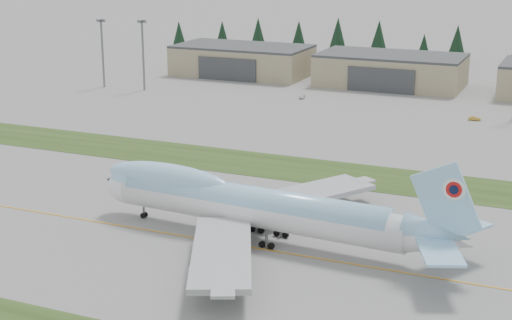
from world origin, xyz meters
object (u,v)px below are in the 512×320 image
at_px(hangar_center, 391,70).
at_px(service_vehicle_a, 302,98).
at_px(service_vehicle_b, 475,120).
at_px(boeing_747_freighter, 253,206).
at_px(hangar_left, 242,60).

height_order(hangar_center, service_vehicle_a, hangar_center).
xyz_separation_m(hangar_center, service_vehicle_a, (-20.10, -32.02, -5.39)).
relative_size(service_vehicle_a, service_vehicle_b, 1.08).
bearing_deg(service_vehicle_b, hangar_center, 31.23).
bearing_deg(boeing_747_freighter, hangar_center, 98.92).
bearing_deg(hangar_left, hangar_center, 0.00).
bearing_deg(hangar_left, boeing_747_freighter, -65.11).
xyz_separation_m(service_vehicle_a, service_vehicle_b, (54.20, -9.74, 0.00)).
bearing_deg(boeing_747_freighter, service_vehicle_a, 109.99).
height_order(hangar_left, service_vehicle_a, hangar_left).
height_order(hangar_left, service_vehicle_b, hangar_left).
bearing_deg(service_vehicle_a, boeing_747_freighter, -80.16).
relative_size(hangar_left, service_vehicle_b, 14.29).
xyz_separation_m(boeing_747_freighter, hangar_center, (-12.82, 146.20, -0.51)).
distance_m(hangar_left, hangar_center, 55.00).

